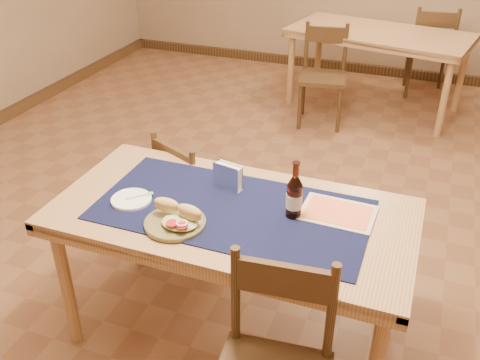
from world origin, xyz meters
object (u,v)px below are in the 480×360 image
(chair_main_far, at_px, (194,195))
(beer_bottle, at_px, (294,197))
(sandwich_plate, at_px, (177,219))
(main_table, at_px, (232,225))
(napkin_holder, at_px, (228,177))
(back_table, at_px, (379,40))

(chair_main_far, bearing_deg, beer_bottle, -33.80)
(beer_bottle, bearing_deg, sandwich_plate, -151.44)
(beer_bottle, bearing_deg, chair_main_far, 146.20)
(main_table, xyz_separation_m, chair_main_far, (-0.44, 0.52, -0.24))
(beer_bottle, relative_size, napkin_holder, 1.72)
(back_table, relative_size, beer_bottle, 6.67)
(sandwich_plate, height_order, beer_bottle, beer_bottle)
(sandwich_plate, bearing_deg, back_table, 83.91)
(back_table, bearing_deg, napkin_holder, -95.11)
(beer_bottle, distance_m, napkin_holder, 0.37)
(back_table, height_order, beer_bottle, beer_bottle)
(back_table, relative_size, sandwich_plate, 6.65)
(sandwich_plate, bearing_deg, beer_bottle, 28.56)
(back_table, xyz_separation_m, chair_main_far, (-0.63, -2.74, -0.24))
(back_table, bearing_deg, sandwich_plate, -96.09)
(back_table, height_order, sandwich_plate, sandwich_plate)
(napkin_holder, bearing_deg, main_table, -62.80)
(chair_main_far, xyz_separation_m, beer_bottle, (0.71, -0.47, 0.43))
(back_table, distance_m, beer_bottle, 3.22)
(sandwich_plate, relative_size, beer_bottle, 1.00)
(sandwich_plate, distance_m, beer_bottle, 0.51)
(chair_main_far, height_order, sandwich_plate, sandwich_plate)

